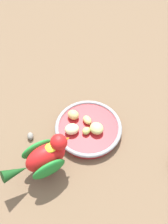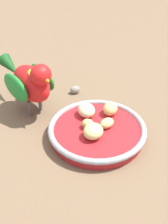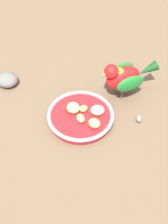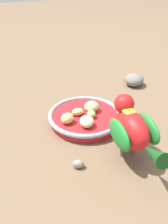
# 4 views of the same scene
# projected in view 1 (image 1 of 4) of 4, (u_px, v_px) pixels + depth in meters

# --- Properties ---
(ground_plane) EXTENTS (4.00, 4.00, 0.00)m
(ground_plane) POSITION_uv_depth(u_px,v_px,m) (98.00, 130.00, 0.83)
(ground_plane) COLOR brown
(feeding_bowl) EXTENTS (0.19, 0.19, 0.03)m
(feeding_bowl) POSITION_uv_depth(u_px,v_px,m) (88.00, 129.00, 0.81)
(feeding_bowl) COLOR #AD1E23
(feeding_bowl) RESTS_ON ground_plane
(apple_piece_0) EXTENTS (0.05, 0.04, 0.03)m
(apple_piece_0) POSITION_uv_depth(u_px,v_px,m) (97.00, 128.00, 0.79)
(apple_piece_0) COLOR #C6D17A
(apple_piece_0) RESTS_ON feeding_bowl
(apple_piece_1) EXTENTS (0.04, 0.04, 0.03)m
(apple_piece_1) POSITION_uv_depth(u_px,v_px,m) (73.00, 115.00, 0.82)
(apple_piece_1) COLOR tan
(apple_piece_1) RESTS_ON feeding_bowl
(apple_piece_2) EXTENTS (0.02, 0.03, 0.02)m
(apple_piece_2) POSITION_uv_depth(u_px,v_px,m) (86.00, 131.00, 0.79)
(apple_piece_2) COLOR #B2CC66
(apple_piece_2) RESTS_ON feeding_bowl
(apple_piece_3) EXTENTS (0.03, 0.02, 0.02)m
(apple_piece_3) POSITION_uv_depth(u_px,v_px,m) (87.00, 120.00, 0.81)
(apple_piece_3) COLOR tan
(apple_piece_3) RESTS_ON feeding_bowl
(apple_piece_4) EXTENTS (0.04, 0.05, 0.03)m
(apple_piece_4) POSITION_uv_depth(u_px,v_px,m) (72.00, 129.00, 0.79)
(apple_piece_4) COLOR beige
(apple_piece_4) RESTS_ON feeding_bowl
(parrot) EXTENTS (0.08, 0.18, 0.13)m
(parrot) POSITION_uv_depth(u_px,v_px,m) (44.00, 157.00, 0.70)
(parrot) COLOR #59544C
(parrot) RESTS_ON ground_plane
(pebble_0) EXTENTS (0.03, 0.02, 0.02)m
(pebble_0) POSITION_uv_depth(u_px,v_px,m) (30.00, 136.00, 0.81)
(pebble_0) COLOR gray
(pebble_0) RESTS_ON ground_plane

